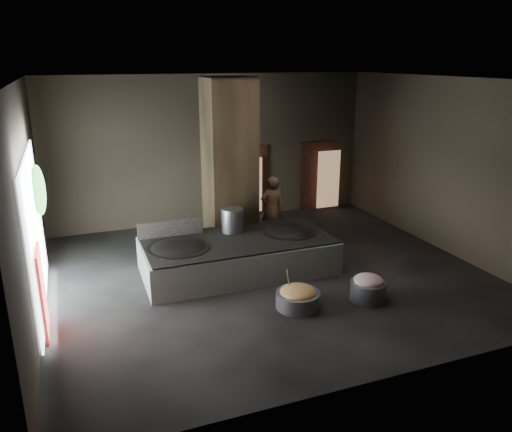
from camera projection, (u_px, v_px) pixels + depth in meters
name	position (u px, v px, depth m)	size (l,w,h in m)	color
floor	(267.00, 275.00, 12.00)	(10.00, 9.00, 0.10)	black
ceiling	(269.00, 77.00, 10.60)	(10.00, 9.00, 0.10)	black
back_wall	(212.00, 149.00, 15.35)	(10.00, 0.10, 4.50)	black
front_wall	(386.00, 252.00, 7.25)	(10.00, 0.10, 4.50)	black
left_wall	(25.00, 205.00, 9.58)	(0.10, 9.00, 4.50)	black
right_wall	(447.00, 166.00, 13.02)	(0.10, 9.00, 4.50)	black
pillar	(229.00, 167.00, 12.89)	(1.20, 1.20, 4.50)	black
hearth_platform	(238.00, 256.00, 11.99)	(4.51, 2.16, 0.78)	#BACEBB
platform_cap	(238.00, 239.00, 11.86)	(4.41, 2.12, 0.03)	black
wok_left	(178.00, 251.00, 11.34)	(1.42, 1.42, 0.39)	black
wok_left_rim	(178.00, 248.00, 11.32)	(1.45, 1.45, 0.05)	black
wok_right	(289.00, 235.00, 12.38)	(1.32, 1.32, 0.37)	black
wok_right_rim	(289.00, 232.00, 12.36)	(1.35, 1.35, 0.05)	black
stock_pot	(232.00, 220.00, 12.27)	(0.55, 0.55, 0.59)	#909497
splash_guard	(170.00, 228.00, 11.97)	(1.57, 0.06, 0.39)	black
cook	(272.00, 208.00, 13.94)	(0.67, 0.43, 1.84)	brown
veg_basin	(298.00, 300.00, 10.30)	(0.92, 0.92, 0.34)	slate
veg_fill	(298.00, 292.00, 10.25)	(0.76, 0.76, 0.23)	#A2A34F
ladle	(289.00, 281.00, 10.27)	(0.03, 0.03, 0.73)	#909497
meat_basin	(368.00, 291.00, 10.62)	(0.75, 0.75, 0.41)	slate
meat_fill	(369.00, 280.00, 10.54)	(0.62, 0.62, 0.24)	#BD717B
doorway_near	(250.00, 183.00, 16.02)	(1.18, 0.08, 2.38)	black
doorway_near_glow	(251.00, 185.00, 15.90)	(0.75, 0.04, 1.78)	#8C6647
doorway_far	(317.00, 177.00, 16.83)	(1.18, 0.08, 2.38)	black
doorway_far_glow	(328.00, 179.00, 16.69)	(0.81, 0.04, 1.93)	#8C6647
left_opening	(36.00, 232.00, 9.99)	(0.04, 4.20, 3.10)	white
pavilion_sliver	(43.00, 293.00, 9.09)	(0.05, 0.90, 1.70)	maroon
tree_silhouette	(39.00, 190.00, 10.82)	(0.28, 1.10, 1.10)	#194714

